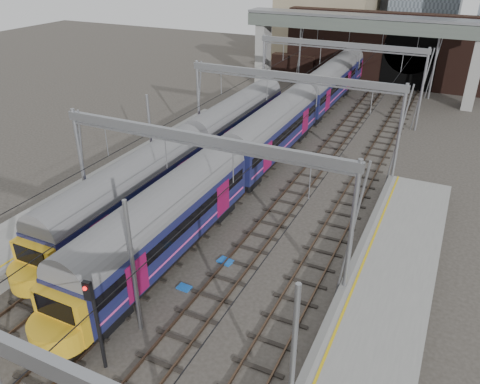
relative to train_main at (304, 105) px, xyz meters
The scene contains 11 objects.
ground 31.70m from the train_main, 86.37° to the right, with size 160.00×160.00×0.00m, color #38332D.
tracks 16.84m from the train_main, 83.11° to the right, with size 14.40×80.00×0.22m.
overhead_line 11.03m from the train_main, 78.75° to the right, with size 16.80×80.00×8.00m.
retaining_wall 20.75m from the train_main, 80.53° to the left, with size 28.00×2.75×9.00m.
overbridge 15.36m from the train_main, 82.12° to the left, with size 28.00×3.00×9.25m.
train_main is the anchor object (origin of this frame).
train_second 15.03m from the train_main, 105.43° to the right, with size 2.68×31.05×4.65m.
signal_near_centre 32.23m from the train_main, 86.44° to the right, with size 0.36×0.46×4.77m.
equip_cover_a 26.34m from the train_main, 84.95° to the right, with size 0.74×0.52×0.09m, color blue.
equip_cover_b 20.12m from the train_main, 89.41° to the right, with size 0.86×0.61×0.10m, color blue.
equip_cover_c 23.44m from the train_main, 82.06° to the right, with size 0.87×0.62×0.10m, color blue.
Camera 1 is at (11.48, -11.03, 16.18)m, focal length 35.00 mm.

